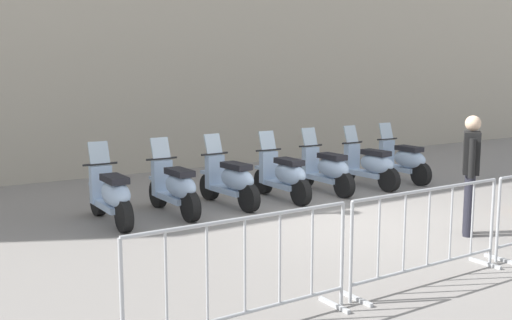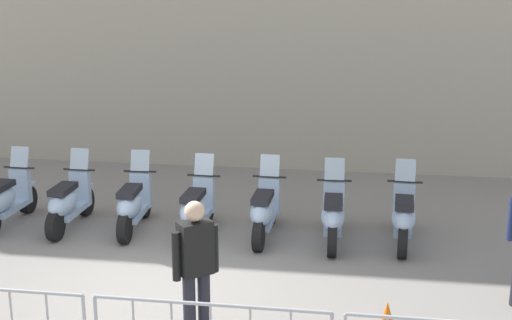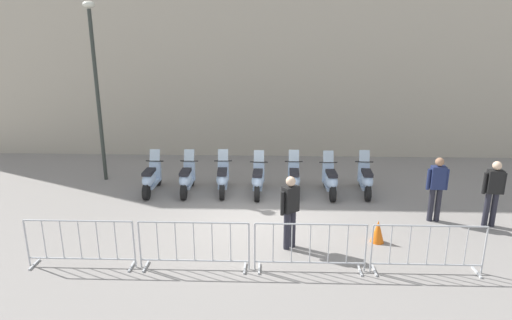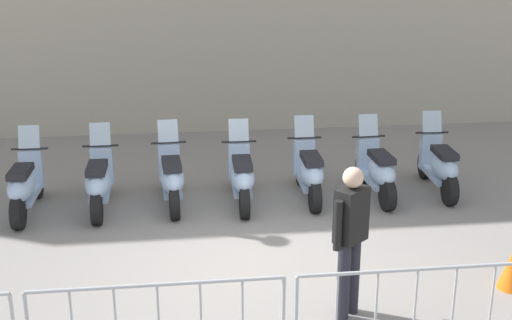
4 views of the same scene
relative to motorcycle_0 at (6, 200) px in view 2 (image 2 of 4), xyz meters
The scene contains 9 objects.
ground_plane 3.89m from the motorcycle_0, 34.21° to the right, with size 120.00×120.00×0.00m, color gray.
motorcycle_0 is the anchor object (origin of this frame).
motorcycle_1 1.09m from the motorcycle_0, ahead, with size 0.56×1.72×1.24m.
motorcycle_2 2.19m from the motorcycle_0, ahead, with size 0.56×1.72×1.24m.
motorcycle_3 3.27m from the motorcycle_0, ahead, with size 0.56×1.73×1.24m.
motorcycle_4 4.36m from the motorcycle_0, ahead, with size 0.56×1.73×1.24m.
motorcycle_5 5.45m from the motorcycle_0, ahead, with size 0.56×1.72×1.24m.
motorcycle_6 6.54m from the motorcycle_0, ahead, with size 0.56×1.73×1.24m.
officer_near_row_end 5.35m from the motorcycle_0, 41.69° to the right, with size 0.46×0.39×1.73m.
Camera 2 is at (2.25, -8.19, 3.99)m, focal length 48.14 mm.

